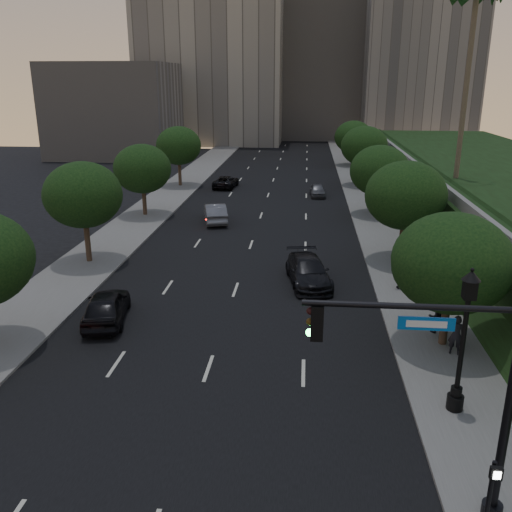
# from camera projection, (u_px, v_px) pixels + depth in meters

# --- Properties ---
(ground) EXTENTS (160.00, 160.00, 0.00)m
(ground) POSITION_uv_depth(u_px,v_px,m) (182.00, 444.00, 18.10)
(ground) COLOR black
(ground) RESTS_ON ground
(road_surface) EXTENTS (16.00, 140.00, 0.02)m
(road_surface) POSITION_uv_depth(u_px,v_px,m) (259.00, 221.00, 46.49)
(road_surface) COLOR black
(road_surface) RESTS_ON ground
(sidewalk_right) EXTENTS (4.50, 140.00, 0.15)m
(sidewalk_right) POSITION_uv_depth(u_px,v_px,m) (380.00, 223.00, 45.58)
(sidewalk_right) COLOR slate
(sidewalk_right) RESTS_ON ground
(sidewalk_left) EXTENTS (4.50, 140.00, 0.15)m
(sidewalk_left) POSITION_uv_depth(u_px,v_px,m) (143.00, 218.00, 47.36)
(sidewalk_left) COLOR slate
(sidewalk_left) RESTS_ON ground
(parapet_wall) EXTENTS (0.35, 90.00, 0.70)m
(parapet_wall) POSITION_uv_depth(u_px,v_px,m) (430.00, 177.00, 42.07)
(parapet_wall) COLOR slate
(parapet_wall) RESTS_ON embankment
(office_block_left) EXTENTS (26.00, 20.00, 32.00)m
(office_block_left) POSITION_uv_depth(u_px,v_px,m) (213.00, 54.00, 101.40)
(office_block_left) COLOR gray
(office_block_left) RESTS_ON ground
(office_block_mid) EXTENTS (22.00, 18.00, 26.00)m
(office_block_mid) POSITION_uv_depth(u_px,v_px,m) (319.00, 72.00, 110.06)
(office_block_mid) COLOR gray
(office_block_mid) RESTS_ON ground
(office_block_right) EXTENTS (20.00, 22.00, 36.00)m
(office_block_right) POSITION_uv_depth(u_px,v_px,m) (417.00, 43.00, 101.26)
(office_block_right) COLOR gray
(office_block_right) RESTS_ON ground
(office_block_filler) EXTENTS (18.00, 16.00, 14.00)m
(office_block_filler) POSITION_uv_depth(u_px,v_px,m) (115.00, 110.00, 84.42)
(office_block_filler) COLOR gray
(office_block_filler) RESTS_ON ground
(tree_right_a) EXTENTS (5.20, 5.20, 6.24)m
(tree_right_a) POSITION_uv_depth(u_px,v_px,m) (452.00, 263.00, 23.52)
(tree_right_a) COLOR #38281C
(tree_right_a) RESTS_ON ground
(tree_right_b) EXTENTS (5.20, 5.20, 6.74)m
(tree_right_b) POSITION_uv_depth(u_px,v_px,m) (406.00, 196.00, 34.73)
(tree_right_b) COLOR #38281C
(tree_right_b) RESTS_ON ground
(tree_right_c) EXTENTS (5.20, 5.20, 6.24)m
(tree_right_c) POSITION_uv_depth(u_px,v_px,m) (380.00, 171.00, 47.18)
(tree_right_c) COLOR #38281C
(tree_right_c) RESTS_ON ground
(tree_right_d) EXTENTS (5.20, 5.20, 6.74)m
(tree_right_d) POSITION_uv_depth(u_px,v_px,m) (364.00, 146.00, 60.28)
(tree_right_d) COLOR #38281C
(tree_right_d) RESTS_ON ground
(tree_right_e) EXTENTS (5.20, 5.20, 6.24)m
(tree_right_e) POSITION_uv_depth(u_px,v_px,m) (353.00, 137.00, 74.63)
(tree_right_e) COLOR #38281C
(tree_right_e) RESTS_ON ground
(tree_left_b) EXTENTS (5.00, 5.00, 6.71)m
(tree_left_b) POSITION_uv_depth(u_px,v_px,m) (83.00, 195.00, 34.60)
(tree_left_b) COLOR #38281C
(tree_left_b) RESTS_ON ground
(tree_left_c) EXTENTS (5.00, 5.00, 6.34)m
(tree_left_c) POSITION_uv_depth(u_px,v_px,m) (142.00, 169.00, 47.02)
(tree_left_c) COLOR #38281C
(tree_left_c) RESTS_ON ground
(tree_left_d) EXTENTS (5.00, 5.00, 6.71)m
(tree_left_d) POSITION_uv_depth(u_px,v_px,m) (179.00, 146.00, 60.16)
(tree_left_d) COLOR #38281C
(tree_left_d) RESTS_ON ground
(traffic_signal_mast) EXTENTS (5.68, 0.56, 7.00)m
(traffic_signal_mast) POSITION_uv_depth(u_px,v_px,m) (466.00, 402.00, 14.01)
(traffic_signal_mast) COLOR black
(traffic_signal_mast) RESTS_ON ground
(street_lamp) EXTENTS (0.64, 0.64, 5.62)m
(street_lamp) POSITION_uv_depth(u_px,v_px,m) (462.00, 348.00, 19.04)
(street_lamp) COLOR black
(street_lamp) RESTS_ON ground
(pedestrian_signal) EXTENTS (0.30, 0.33, 2.50)m
(pedestrian_signal) POSITION_uv_depth(u_px,v_px,m) (491.00, 494.00, 13.81)
(pedestrian_signal) COLOR black
(pedestrian_signal) RESTS_ON ground
(sedan_near_left) EXTENTS (2.77, 5.07, 1.64)m
(sedan_near_left) POSITION_uv_depth(u_px,v_px,m) (106.00, 306.00, 27.05)
(sedan_near_left) COLOR black
(sedan_near_left) RESTS_ON ground
(sedan_mid_left) EXTENTS (2.87, 5.22, 1.63)m
(sedan_mid_left) POSITION_uv_depth(u_px,v_px,m) (215.00, 213.00, 45.97)
(sedan_mid_left) COLOR slate
(sedan_mid_left) RESTS_ON ground
(sedan_far_left) EXTENTS (2.64, 4.99, 1.34)m
(sedan_far_left) POSITION_uv_depth(u_px,v_px,m) (226.00, 182.00, 60.67)
(sedan_far_left) COLOR black
(sedan_far_left) RESTS_ON ground
(sedan_near_right) EXTENTS (3.14, 5.77, 1.58)m
(sedan_near_right) POSITION_uv_depth(u_px,v_px,m) (308.00, 271.00, 32.06)
(sedan_near_right) COLOR black
(sedan_near_right) RESTS_ON ground
(sedan_far_right) EXTENTS (1.78, 3.90, 1.30)m
(sedan_far_right) POSITION_uv_depth(u_px,v_px,m) (317.00, 190.00, 56.23)
(sedan_far_right) COLOR #56575D
(sedan_far_right) RESTS_ON ground
(pedestrian_a) EXTENTS (0.76, 0.61, 1.82)m
(pedestrian_a) POSITION_uv_depth(u_px,v_px,m) (456.00, 335.00, 23.50)
(pedestrian_a) COLOR black
(pedestrian_a) RESTS_ON sidewalk_right
(pedestrian_b) EXTENTS (0.91, 0.78, 1.60)m
(pedestrian_b) POSITION_uv_depth(u_px,v_px,m) (436.00, 316.00, 25.59)
(pedestrian_b) COLOR black
(pedestrian_b) RESTS_ON sidewalk_right
(pedestrian_c) EXTENTS (1.06, 0.52, 1.75)m
(pedestrian_c) POSITION_uv_depth(u_px,v_px,m) (402.00, 274.00, 30.91)
(pedestrian_c) COLOR black
(pedestrian_c) RESTS_ON sidewalk_right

